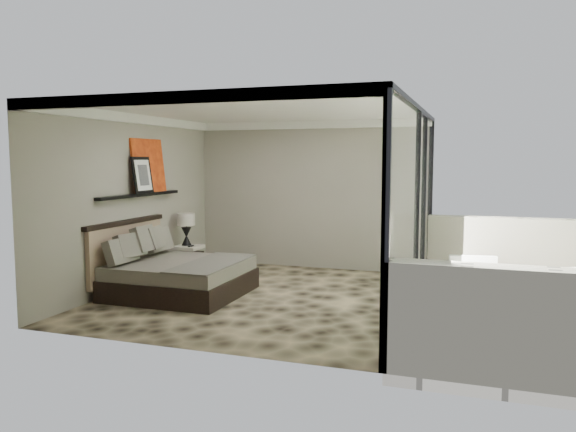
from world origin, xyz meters
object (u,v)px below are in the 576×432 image
(bed, at_px, (174,274))
(nightstand, at_px, (188,261))
(table_lamp, at_px, (186,225))
(ottoman, at_px, (567,289))
(lounger, at_px, (479,289))

(bed, xyz_separation_m, nightstand, (-0.56, 1.45, -0.09))
(table_lamp, height_order, ottoman, table_lamp)
(bed, height_order, ottoman, bed)
(bed, height_order, nightstand, bed)
(nightstand, relative_size, lounger, 0.30)
(bed, bearing_deg, lounger, 13.48)
(lounger, bearing_deg, bed, -175.88)
(ottoman, bearing_deg, nightstand, 176.73)
(table_lamp, bearing_deg, nightstand, -34.35)
(nightstand, relative_size, table_lamp, 0.79)
(table_lamp, bearing_deg, ottoman, -3.54)
(ottoman, bearing_deg, table_lamp, 176.46)
(table_lamp, height_order, lounger, table_lamp)
(table_lamp, distance_m, ottoman, 6.28)
(table_lamp, xyz_separation_m, ottoman, (6.24, -0.39, -0.63))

